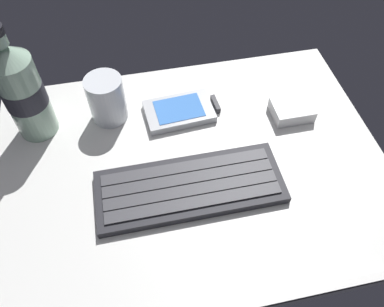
% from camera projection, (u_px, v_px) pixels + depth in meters
% --- Properties ---
extents(ground_plane, '(0.64, 0.48, 0.03)m').
position_uv_depth(ground_plane, '(192.00, 169.00, 0.64)').
color(ground_plane, silver).
extents(keyboard, '(0.29, 0.11, 0.02)m').
position_uv_depth(keyboard, '(190.00, 187.00, 0.60)').
color(keyboard, '#232328').
rests_on(keyboard, ground_plane).
extents(handheld_device, '(0.13, 0.08, 0.02)m').
position_uv_depth(handheld_device, '(183.00, 111.00, 0.70)').
color(handheld_device, '#B7BABF').
rests_on(handheld_device, ground_plane).
extents(juice_cup, '(0.06, 0.06, 0.09)m').
position_uv_depth(juice_cup, '(107.00, 100.00, 0.67)').
color(juice_cup, silver).
rests_on(juice_cup, ground_plane).
extents(water_bottle, '(0.07, 0.07, 0.21)m').
position_uv_depth(water_bottle, '(22.00, 91.00, 0.61)').
color(water_bottle, '#9EC1A8').
rests_on(water_bottle, ground_plane).
extents(charger_block, '(0.07, 0.06, 0.02)m').
position_uv_depth(charger_block, '(292.00, 110.00, 0.69)').
color(charger_block, white).
rests_on(charger_block, ground_plane).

